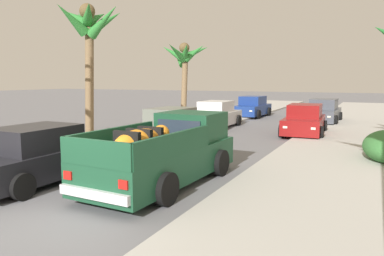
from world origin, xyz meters
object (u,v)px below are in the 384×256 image
(car_left_mid, at_px, (323,112))
(palm_tree_right_fore, at_px, (184,57))
(car_right_far, at_px, (252,107))
(pickup_truck, at_px, (166,153))
(car_right_mid, at_px, (39,156))
(car_left_near, at_px, (304,121))
(car_right_near, at_px, (172,126))
(car_left_far, at_px, (216,115))
(palm_tree_left_mid, at_px, (89,30))

(car_left_mid, bearing_deg, palm_tree_right_fore, -177.90)
(car_right_far, bearing_deg, pickup_truck, -80.01)
(car_left_mid, xyz_separation_m, car_right_mid, (-5.18, -18.07, 0.00))
(palm_tree_right_fore, bearing_deg, car_left_mid, 2.10)
(car_left_near, xyz_separation_m, car_left_mid, (0.21, 5.94, 0.00))
(car_right_near, distance_m, car_left_far, 5.76)
(car_right_mid, distance_m, car_left_far, 12.91)
(car_left_far, bearing_deg, car_left_mid, 44.10)
(car_right_near, distance_m, palm_tree_left_mid, 6.81)
(car_left_far, distance_m, car_right_far, 6.98)
(car_right_near, xyz_separation_m, car_right_mid, (-0.10, -7.16, 0.00))
(pickup_truck, bearing_deg, car_left_far, 105.95)
(car_left_mid, xyz_separation_m, palm_tree_left_mid, (-10.12, -10.27, 4.53))
(palm_tree_right_fore, height_order, palm_tree_left_mid, palm_tree_left_mid)
(car_left_near, relative_size, car_left_mid, 1.01)
(pickup_truck, bearing_deg, palm_tree_left_mid, 141.88)
(car_left_near, relative_size, palm_tree_left_mid, 0.66)
(car_left_mid, distance_m, car_right_mid, 18.79)
(car_right_mid, bearing_deg, palm_tree_right_fore, 105.01)
(car_left_mid, distance_m, car_right_far, 5.60)
(car_right_mid, relative_size, car_left_far, 1.00)
(car_right_near, height_order, car_left_mid, same)
(car_left_near, height_order, car_right_mid, same)
(car_left_far, height_order, palm_tree_right_fore, palm_tree_right_fore)
(pickup_truck, relative_size, car_right_near, 1.22)
(car_left_near, xyz_separation_m, palm_tree_right_fore, (-9.72, 5.58, 3.69))
(car_left_near, bearing_deg, palm_tree_left_mid, -156.41)
(pickup_truck, xyz_separation_m, car_right_mid, (-3.13, -1.45, -0.10))
(car_left_mid, bearing_deg, pickup_truck, -97.01)
(car_left_far, bearing_deg, car_right_near, -87.62)
(pickup_truck, xyz_separation_m, palm_tree_right_fore, (-7.88, 16.25, 3.59))
(car_left_mid, xyz_separation_m, palm_tree_right_fore, (-9.92, -0.36, 3.69))
(pickup_truck, relative_size, car_right_far, 1.23)
(pickup_truck, height_order, palm_tree_left_mid, palm_tree_left_mid)
(car_right_near, height_order, car_left_far, same)
(car_right_mid, bearing_deg, car_left_mid, 74.01)
(car_right_far, distance_m, palm_tree_left_mid, 13.79)
(car_right_mid, bearing_deg, car_right_far, 90.33)
(car_left_far, bearing_deg, car_left_near, -8.75)
(car_left_mid, relative_size, car_left_far, 1.00)
(car_right_far, distance_m, palm_tree_right_fore, 6.31)
(car_left_mid, relative_size, palm_tree_left_mid, 0.66)
(palm_tree_right_fore, relative_size, palm_tree_left_mid, 0.84)
(car_right_near, xyz_separation_m, car_left_mid, (5.08, 10.91, 0.00))
(car_right_mid, distance_m, car_right_far, 19.89)
(pickup_truck, xyz_separation_m, car_left_mid, (2.04, 16.61, -0.10))
(pickup_truck, xyz_separation_m, car_left_far, (-3.27, 11.46, -0.10))
(pickup_truck, distance_m, car_left_near, 10.83)
(pickup_truck, relative_size, car_left_mid, 1.23)
(car_left_near, height_order, car_right_near, same)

